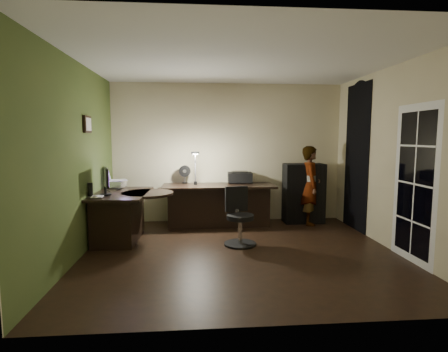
{
  "coord_description": "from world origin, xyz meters",
  "views": [
    {
      "loc": [
        -0.63,
        -4.88,
        1.66
      ],
      "look_at": [
        -0.15,
        1.05,
        1.0
      ],
      "focal_mm": 28.0,
      "sensor_mm": 36.0,
      "label": 1
    }
  ],
  "objects": [
    {
      "name": "green_wall_overlay",
      "position": [
        -2.24,
        0.0,
        1.35
      ],
      "size": [
        0.0,
        4.0,
        2.7
      ],
      "primitive_type": "cube",
      "color": "#455825",
      "rests_on": "floor"
    },
    {
      "name": "headphones",
      "position": [
        0.24,
        1.71,
        0.84
      ],
      "size": [
        0.19,
        0.13,
        0.08
      ],
      "primitive_type": "cube",
      "rotation": [
        0.0,
        0.0,
        0.34
      ],
      "color": "#0A1197",
      "rests_on": "desk_right"
    },
    {
      "name": "monitor",
      "position": [
        -2.0,
        0.49,
        0.94
      ],
      "size": [
        0.22,
        0.45,
        0.29
      ],
      "primitive_type": "cube",
      "rotation": [
        0.0,
        0.0,
        0.32
      ],
      "color": "black",
      "rests_on": "desk_left"
    },
    {
      "name": "desk_fan",
      "position": [
        -0.84,
        1.75,
        0.96
      ],
      "size": [
        0.23,
        0.14,
        0.34
      ],
      "primitive_type": "cube",
      "rotation": [
        0.0,
        0.0,
        -0.12
      ],
      "color": "black",
      "rests_on": "desk_right"
    },
    {
      "name": "notepad",
      "position": [
        -2.08,
        0.32,
        0.8
      ],
      "size": [
        0.18,
        0.24,
        0.01
      ],
      "primitive_type": "cube",
      "rotation": [
        0.0,
        0.0,
        0.08
      ],
      "color": "silver",
      "rests_on": "desk_left"
    },
    {
      "name": "cabinet",
      "position": [
        1.46,
        1.7,
        0.58
      ],
      "size": [
        0.77,
        0.38,
        1.15
      ],
      "primitive_type": "cube",
      "rotation": [
        0.0,
        0.0,
        -0.0
      ],
      "color": "black",
      "rests_on": "floor"
    },
    {
      "name": "ceiling",
      "position": [
        0.0,
        0.0,
        2.71
      ],
      "size": [
        4.5,
        4.0,
        0.01
      ],
      "primitive_type": "cube",
      "color": "silver",
      "rests_on": "floor"
    },
    {
      "name": "wall_left",
      "position": [
        -2.25,
        0.0,
        1.35
      ],
      "size": [
        0.01,
        4.0,
        2.7
      ],
      "primitive_type": "cube",
      "color": "beige",
      "rests_on": "floor"
    },
    {
      "name": "arched_doorway",
      "position": [
        2.24,
        1.15,
        1.3
      ],
      "size": [
        0.01,
        0.9,
        2.6
      ],
      "primitive_type": "cube",
      "color": "black",
      "rests_on": "floor"
    },
    {
      "name": "phone",
      "position": [
        -1.93,
        1.1,
        0.8
      ],
      "size": [
        0.1,
        0.15,
        0.01
      ],
      "primitive_type": "cube",
      "rotation": [
        0.0,
        0.0,
        -0.3
      ],
      "color": "black",
      "rests_on": "desk_left"
    },
    {
      "name": "desk_right",
      "position": [
        -0.21,
        1.53,
        0.39
      ],
      "size": [
        2.09,
        0.75,
        0.78
      ],
      "primitive_type": "cube",
      "rotation": [
        0.0,
        0.0,
        0.01
      ],
      "color": "black",
      "rests_on": "floor"
    },
    {
      "name": "wall_back",
      "position": [
        0.0,
        2.0,
        1.35
      ],
      "size": [
        4.5,
        0.01,
        2.7
      ],
      "primitive_type": "cube",
      "color": "beige",
      "rests_on": "floor"
    },
    {
      "name": "laptop_stand",
      "position": [
        -2.01,
        1.29,
        0.85
      ],
      "size": [
        0.32,
        0.29,
        0.11
      ],
      "primitive_type": "cube",
      "rotation": [
        0.0,
        0.0,
        -0.28
      ],
      "color": "silver",
      "rests_on": "desk_left"
    },
    {
      "name": "french_door",
      "position": [
        2.24,
        -0.55,
        1.05
      ],
      "size": [
        0.02,
        0.92,
        2.1
      ],
      "primitive_type": "cube",
      "color": "white",
      "rests_on": "floor"
    },
    {
      "name": "speaker",
      "position": [
        -2.19,
        0.38,
        0.89
      ],
      "size": [
        0.09,
        0.09,
        0.2
      ],
      "primitive_type": "cylinder",
      "rotation": [
        0.0,
        0.0,
        -0.25
      ],
      "color": "black",
      "rests_on": "desk_left"
    },
    {
      "name": "mouse",
      "position": [
        -2.07,
        0.28,
        0.81
      ],
      "size": [
        0.09,
        0.11,
        0.03
      ],
      "primitive_type": "ellipsoid",
      "rotation": [
        0.0,
        0.0,
        0.32
      ],
      "color": "silver",
      "rests_on": "desk_left"
    },
    {
      "name": "person",
      "position": [
        1.54,
        1.54,
        0.75
      ],
      "size": [
        0.46,
        0.6,
        1.5
      ],
      "primitive_type": "imported",
      "rotation": [
        0.0,
        0.0,
        1.36
      ],
      "color": "#D8A88C",
      "rests_on": "floor"
    },
    {
      "name": "floor",
      "position": [
        0.0,
        0.0,
        -0.01
      ],
      "size": [
        4.5,
        4.0,
        0.01
      ],
      "primitive_type": "cube",
      "color": "black",
      "rests_on": "ground"
    },
    {
      "name": "desk_left",
      "position": [
        -1.83,
        0.77,
        0.39
      ],
      "size": [
        0.87,
        1.37,
        0.78
      ],
      "primitive_type": "cube",
      "rotation": [
        0.0,
        0.0,
        -0.03
      ],
      "color": "black",
      "rests_on": "floor"
    },
    {
      "name": "printer",
      "position": [
        0.22,
        1.8,
        0.9
      ],
      "size": [
        0.48,
        0.38,
        0.21
      ],
      "primitive_type": "cube",
      "rotation": [
        0.0,
        0.0,
        -0.05
      ],
      "color": "black",
      "rests_on": "desk_right"
    },
    {
      "name": "office_chair",
      "position": [
        0.04,
        0.35,
        0.45
      ],
      "size": [
        0.58,
        0.58,
        0.89
      ],
      "primitive_type": "cube",
      "rotation": [
        0.0,
        0.0,
        0.19
      ],
      "color": "black",
      "rests_on": "floor"
    },
    {
      "name": "wall_right",
      "position": [
        2.25,
        0.0,
        1.35
      ],
      "size": [
        0.01,
        4.0,
        2.7
      ],
      "primitive_type": "cube",
      "color": "beige",
      "rests_on": "floor"
    },
    {
      "name": "pen",
      "position": [
        -2.06,
        0.86,
        0.8
      ],
      "size": [
        0.1,
        0.11,
        0.01
      ],
      "primitive_type": "cube",
      "rotation": [
        0.0,
        0.0,
        0.74
      ],
      "color": "black",
      "rests_on": "desk_left"
    },
    {
      "name": "laptop",
      "position": [
        -2.01,
        1.29,
        1.03
      ],
      "size": [
        0.45,
        0.44,
        0.24
      ],
      "primitive_type": "cube",
      "rotation": [
        0.0,
        0.0,
        0.42
      ],
      "color": "silver",
      "rests_on": "laptop_stand"
    },
    {
      "name": "framed_picture",
      "position": [
        -2.22,
        0.45,
        1.85
      ],
      "size": [
        0.04,
        0.3,
        0.25
      ],
      "primitive_type": "cube",
      "color": "black",
      "rests_on": "wall_left"
    },
    {
      "name": "wall_front",
      "position": [
        0.0,
        -2.0,
        1.35
      ],
      "size": [
        4.5,
        0.01,
        2.7
      ],
      "primitive_type": "cube",
      "color": "beige",
      "rests_on": "floor"
    },
    {
      "name": "desk_lamp",
      "position": [
        -0.64,
        1.49,
        1.12
      ],
      "size": [
        0.25,
        0.33,
        0.65
      ],
      "primitive_type": "cube",
      "rotation": [
        0.0,
        0.0,
        -0.35
      ],
      "color": "black",
      "rests_on": "desk_right"
    }
  ]
}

